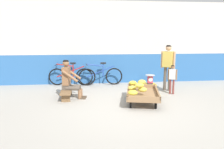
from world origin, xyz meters
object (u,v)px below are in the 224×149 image
(low_bench, at_px, (67,91))
(bicycle_far_left, at_px, (101,76))
(customer_adult, at_px, (168,62))
(customer_child, at_px, (172,76))
(shopping_bag, at_px, (150,92))
(plastic_crate, at_px, (150,88))
(vendor_seated, at_px, (69,79))
(weighing_scale, at_px, (150,79))
(banana_cart, at_px, (142,94))
(bicycle_near_left, at_px, (71,76))

(low_bench, bearing_deg, bicycle_far_left, 56.07)
(low_bench, relative_size, customer_adult, 0.72)
(low_bench, height_order, customer_child, customer_child)
(bicycle_far_left, relative_size, shopping_bag, 6.92)
(plastic_crate, xyz_separation_m, customer_adult, (0.68, 0.28, 0.80))
(vendor_seated, relative_size, shopping_bag, 4.75)
(vendor_seated, bearing_deg, weighing_scale, 7.03)
(banana_cart, bearing_deg, customer_adult, 47.07)
(customer_child, height_order, shopping_bag, customer_child)
(bicycle_near_left, relative_size, bicycle_far_left, 1.00)
(plastic_crate, bearing_deg, vendor_seated, -172.95)
(weighing_scale, bearing_deg, customer_adult, 22.46)
(banana_cart, xyz_separation_m, vendor_seated, (-2.03, 0.66, 0.33))
(banana_cart, xyz_separation_m, customer_adult, (1.17, 1.26, 0.71))
(plastic_crate, height_order, shopping_bag, plastic_crate)
(bicycle_near_left, height_order, shopping_bag, bicycle_near_left)
(bicycle_near_left, height_order, customer_adult, customer_adult)
(weighing_scale, bearing_deg, banana_cart, -116.66)
(plastic_crate, bearing_deg, customer_child, -17.37)
(bicycle_far_left, relative_size, customer_adult, 1.09)
(banana_cart, bearing_deg, bicycle_far_left, 113.85)
(low_bench, bearing_deg, plastic_crate, 6.49)
(low_bench, height_order, weighing_scale, weighing_scale)
(low_bench, bearing_deg, shopping_bag, -0.68)
(plastic_crate, bearing_deg, customer_adult, 22.38)
(bicycle_far_left, bearing_deg, vendor_seated, -121.55)
(low_bench, xyz_separation_m, plastic_crate, (2.61, 0.30, -0.05))
(bicycle_far_left, xyz_separation_m, shopping_bag, (1.43, -1.66, -0.23))
(vendor_seated, bearing_deg, bicycle_far_left, 58.45)
(low_bench, relative_size, shopping_bag, 4.59)
(vendor_seated, xyz_separation_m, plastic_crate, (2.52, 0.31, -0.42))
(low_bench, relative_size, weighing_scale, 3.67)
(customer_child, bearing_deg, plastic_crate, 162.63)
(weighing_scale, relative_size, shopping_bag, 1.25)
(plastic_crate, xyz_separation_m, shopping_bag, (-0.08, -0.33, -0.03))
(weighing_scale, relative_size, customer_adult, 0.20)
(bicycle_near_left, bearing_deg, plastic_crate, -28.66)
(plastic_crate, bearing_deg, low_bench, -173.51)
(weighing_scale, height_order, bicycle_near_left, bicycle_near_left)
(vendor_seated, height_order, customer_adult, customer_adult)
(bicycle_far_left, bearing_deg, bicycle_near_left, 174.83)
(bicycle_near_left, bearing_deg, vendor_seated, -86.63)
(vendor_seated, distance_m, weighing_scale, 2.54)
(vendor_seated, xyz_separation_m, bicycle_far_left, (1.01, 1.65, -0.21))
(plastic_crate, bearing_deg, bicycle_near_left, 151.34)
(plastic_crate, xyz_separation_m, bicycle_near_left, (-2.63, 1.44, 0.20))
(customer_child, bearing_deg, bicycle_far_left, 144.61)
(low_bench, distance_m, bicycle_far_left, 1.97)
(customer_child, bearing_deg, low_bench, -178.38)
(vendor_seated, distance_m, bicycle_near_left, 1.76)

